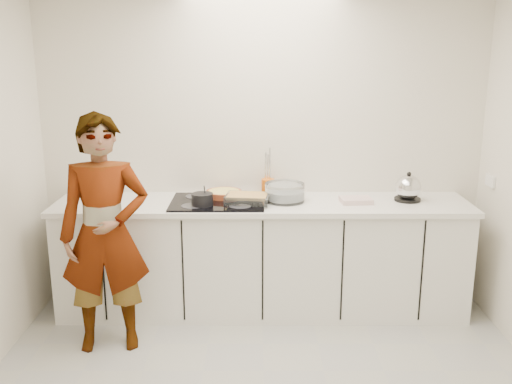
{
  "coord_description": "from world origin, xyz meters",
  "views": [
    {
      "loc": [
        -0.05,
        -3.02,
        2.09
      ],
      "look_at": [
        -0.05,
        1.05,
        1.05
      ],
      "focal_mm": 40.0,
      "sensor_mm": 36.0,
      "label": 1
    }
  ],
  "objects_px": {
    "mixing_bowl": "(285,193)",
    "saucepan": "(202,199)",
    "utensil_crock": "(268,187)",
    "hob": "(218,202)",
    "kettle": "(408,189)",
    "cook": "(105,234)",
    "baking_dish": "(248,198)",
    "tart_dish": "(224,193)"
  },
  "relations": [
    {
      "from": "hob",
      "to": "baking_dish",
      "type": "distance_m",
      "value": 0.24
    },
    {
      "from": "mixing_bowl",
      "to": "cook",
      "type": "bearing_deg",
      "value": -154.72
    },
    {
      "from": "baking_dish",
      "to": "mixing_bowl",
      "type": "distance_m",
      "value": 0.3
    },
    {
      "from": "hob",
      "to": "utensil_crock",
      "type": "relative_size",
      "value": 5.44
    },
    {
      "from": "mixing_bowl",
      "to": "saucepan",
      "type": "bearing_deg",
      "value": -165.42
    },
    {
      "from": "hob",
      "to": "tart_dish",
      "type": "height_order",
      "value": "tart_dish"
    },
    {
      "from": "utensil_crock",
      "to": "kettle",
      "type": "bearing_deg",
      "value": -9.35
    },
    {
      "from": "saucepan",
      "to": "cook",
      "type": "bearing_deg",
      "value": -145.63
    },
    {
      "from": "hob",
      "to": "cook",
      "type": "height_order",
      "value": "cook"
    },
    {
      "from": "baking_dish",
      "to": "utensil_crock",
      "type": "height_order",
      "value": "utensil_crock"
    },
    {
      "from": "tart_dish",
      "to": "utensil_crock",
      "type": "xyz_separation_m",
      "value": [
        0.36,
        0.1,
        0.03
      ]
    },
    {
      "from": "baking_dish",
      "to": "mixing_bowl",
      "type": "height_order",
      "value": "mixing_bowl"
    },
    {
      "from": "saucepan",
      "to": "baking_dish",
      "type": "bearing_deg",
      "value": 12.79
    },
    {
      "from": "tart_dish",
      "to": "cook",
      "type": "bearing_deg",
      "value": -138.46
    },
    {
      "from": "tart_dish",
      "to": "cook",
      "type": "distance_m",
      "value": 1.05
    },
    {
      "from": "tart_dish",
      "to": "mixing_bowl",
      "type": "xyz_separation_m",
      "value": [
        0.48,
        -0.1,
        0.03
      ]
    },
    {
      "from": "tart_dish",
      "to": "kettle",
      "type": "bearing_deg",
      "value": -3.05
    },
    {
      "from": "tart_dish",
      "to": "kettle",
      "type": "height_order",
      "value": "kettle"
    },
    {
      "from": "baking_dish",
      "to": "mixing_bowl",
      "type": "xyz_separation_m",
      "value": [
        0.29,
        0.09,
        0.02
      ]
    },
    {
      "from": "tart_dish",
      "to": "mixing_bowl",
      "type": "distance_m",
      "value": 0.49
    },
    {
      "from": "kettle",
      "to": "cook",
      "type": "xyz_separation_m",
      "value": [
        -2.24,
        -0.62,
        -0.17
      ]
    },
    {
      "from": "saucepan",
      "to": "tart_dish",
      "type": "bearing_deg",
      "value": 60.17
    },
    {
      "from": "hob",
      "to": "cook",
      "type": "relative_size",
      "value": 0.43
    },
    {
      "from": "tart_dish",
      "to": "baking_dish",
      "type": "bearing_deg",
      "value": -43.43
    },
    {
      "from": "tart_dish",
      "to": "mixing_bowl",
      "type": "relative_size",
      "value": 1.02
    },
    {
      "from": "hob",
      "to": "saucepan",
      "type": "distance_m",
      "value": 0.17
    },
    {
      "from": "saucepan",
      "to": "kettle",
      "type": "xyz_separation_m",
      "value": [
        1.6,
        0.18,
        0.04
      ]
    },
    {
      "from": "tart_dish",
      "to": "utensil_crock",
      "type": "distance_m",
      "value": 0.37
    },
    {
      "from": "mixing_bowl",
      "to": "kettle",
      "type": "relative_size",
      "value": 1.38
    },
    {
      "from": "tart_dish",
      "to": "cook",
      "type": "xyz_separation_m",
      "value": [
        -0.78,
        -0.69,
        -0.11
      ]
    },
    {
      "from": "utensil_crock",
      "to": "cook",
      "type": "relative_size",
      "value": 0.08
    },
    {
      "from": "baking_dish",
      "to": "cook",
      "type": "relative_size",
      "value": 0.22
    },
    {
      "from": "saucepan",
      "to": "utensil_crock",
      "type": "height_order",
      "value": "saucepan"
    },
    {
      "from": "baking_dish",
      "to": "utensil_crock",
      "type": "xyz_separation_m",
      "value": [
        0.16,
        0.29,
        0.02
      ]
    },
    {
      "from": "tart_dish",
      "to": "kettle",
      "type": "xyz_separation_m",
      "value": [
        1.45,
        -0.08,
        0.06
      ]
    },
    {
      "from": "mixing_bowl",
      "to": "utensil_crock",
      "type": "distance_m",
      "value": 0.24
    },
    {
      "from": "hob",
      "to": "mixing_bowl",
      "type": "distance_m",
      "value": 0.53
    },
    {
      "from": "mixing_bowl",
      "to": "utensil_crock",
      "type": "xyz_separation_m",
      "value": [
        -0.13,
        0.2,
        -0.0
      ]
    },
    {
      "from": "hob",
      "to": "tart_dish",
      "type": "relative_size",
      "value": 2.16
    },
    {
      "from": "saucepan",
      "to": "mixing_bowl",
      "type": "bearing_deg",
      "value": 14.58
    },
    {
      "from": "tart_dish",
      "to": "saucepan",
      "type": "distance_m",
      "value": 0.3
    },
    {
      "from": "kettle",
      "to": "tart_dish",
      "type": "bearing_deg",
      "value": 176.95
    }
  ]
}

